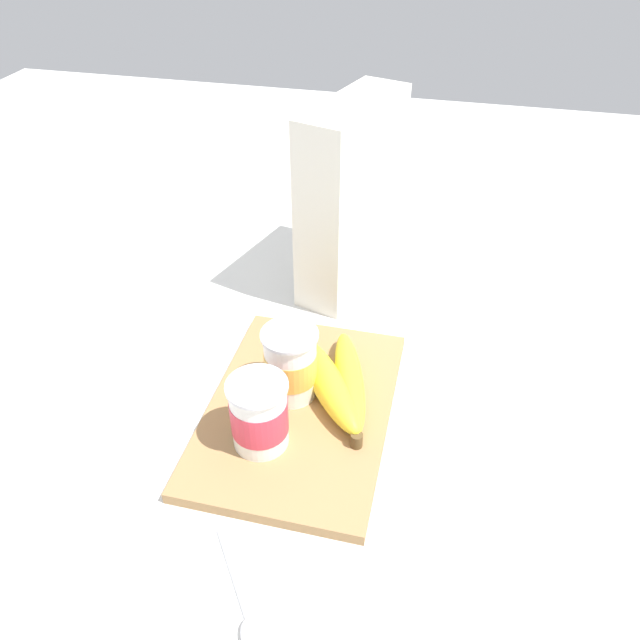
{
  "coord_description": "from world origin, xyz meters",
  "views": [
    {
      "loc": [
        -0.49,
        -0.14,
        0.55
      ],
      "look_at": [
        0.11,
        0.0,
        0.06
      ],
      "focal_mm": 34.14,
      "sensor_mm": 36.0,
      "label": 1
    }
  ],
  "objects_px": {
    "cutting_board": "(300,410)",
    "cereal_box": "(348,198)",
    "banana_bunch": "(337,382)",
    "yogurt_cup_front": "(259,414)",
    "spoon": "(245,608)",
    "yogurt_cup_back": "(291,364)"
  },
  "relations": [
    {
      "from": "cutting_board",
      "to": "banana_bunch",
      "type": "bearing_deg",
      "value": -51.22
    },
    {
      "from": "cereal_box",
      "to": "yogurt_cup_back",
      "type": "relative_size",
      "value": 3.03
    },
    {
      "from": "yogurt_cup_front",
      "to": "banana_bunch",
      "type": "height_order",
      "value": "yogurt_cup_front"
    },
    {
      "from": "cutting_board",
      "to": "yogurt_cup_front",
      "type": "height_order",
      "value": "yogurt_cup_front"
    },
    {
      "from": "banana_bunch",
      "to": "yogurt_cup_front",
      "type": "bearing_deg",
      "value": 144.52
    },
    {
      "from": "cereal_box",
      "to": "cutting_board",
      "type": "bearing_deg",
      "value": -162.32
    },
    {
      "from": "cutting_board",
      "to": "yogurt_cup_back",
      "type": "relative_size",
      "value": 3.38
    },
    {
      "from": "banana_bunch",
      "to": "spoon",
      "type": "relative_size",
      "value": 1.58
    },
    {
      "from": "cereal_box",
      "to": "yogurt_cup_back",
      "type": "height_order",
      "value": "cereal_box"
    },
    {
      "from": "yogurt_cup_back",
      "to": "spoon",
      "type": "distance_m",
      "value": 0.27
    },
    {
      "from": "cereal_box",
      "to": "spoon",
      "type": "distance_m",
      "value": 0.57
    },
    {
      "from": "cutting_board",
      "to": "yogurt_cup_back",
      "type": "bearing_deg",
      "value": 37.37
    },
    {
      "from": "cutting_board",
      "to": "spoon",
      "type": "relative_size",
      "value": 2.68
    },
    {
      "from": "banana_bunch",
      "to": "cereal_box",
      "type": "bearing_deg",
      "value": 9.15
    },
    {
      "from": "yogurt_cup_front",
      "to": "spoon",
      "type": "xyz_separation_m",
      "value": [
        -0.18,
        -0.04,
        -0.05
      ]
    },
    {
      "from": "cutting_board",
      "to": "yogurt_cup_front",
      "type": "relative_size",
      "value": 3.58
    },
    {
      "from": "spoon",
      "to": "cereal_box",
      "type": "bearing_deg",
      "value": 1.98
    },
    {
      "from": "yogurt_cup_front",
      "to": "cereal_box",
      "type": "bearing_deg",
      "value": -3.67
    },
    {
      "from": "cutting_board",
      "to": "spoon",
      "type": "distance_m",
      "value": 0.25
    },
    {
      "from": "cutting_board",
      "to": "cereal_box",
      "type": "xyz_separation_m",
      "value": [
        0.3,
        0.0,
        0.13
      ]
    },
    {
      "from": "cereal_box",
      "to": "spoon",
      "type": "relative_size",
      "value": 2.41
    },
    {
      "from": "cutting_board",
      "to": "cereal_box",
      "type": "relative_size",
      "value": 1.11
    }
  ]
}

